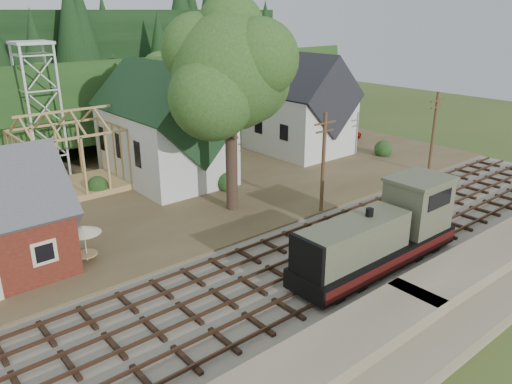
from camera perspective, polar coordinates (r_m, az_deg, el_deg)
ground at (r=31.38m, az=5.60°, el=-8.50°), size 140.00×140.00×0.00m
embankment at (r=27.07m, az=18.91°, el=-14.71°), size 64.00×5.00×1.60m
railroad_bed at (r=31.34m, az=5.60°, el=-8.37°), size 64.00×11.00×0.16m
village_flat at (r=44.62m, az=-11.02°, el=0.32°), size 64.00×26.00×0.30m
hillside at (r=65.96m, az=-21.39°, el=5.59°), size 70.00×28.96×12.74m
ridge at (r=81.00m, az=-25.22°, el=7.55°), size 80.00×20.00×12.00m
church at (r=45.58m, az=-10.29°, el=7.38°), size 8.40×15.17×13.00m
farmhouse at (r=54.68m, az=4.92°, el=9.38°), size 8.40×10.80×10.60m
timber_frame at (r=44.92m, az=-20.50°, el=3.71°), size 8.20×6.20×6.99m
lattice_tower at (r=49.33m, az=-23.97°, el=12.69°), size 3.20×3.20×12.12m
big_tree at (r=36.88m, az=-2.85°, el=12.68°), size 10.90×8.40×14.70m
telegraph_pole_near at (r=37.80m, az=7.70°, el=3.44°), size 2.20×0.28×8.00m
telegraph_pole_far at (r=49.61m, az=19.62°, el=6.45°), size 2.20×0.28×8.00m
locomotive at (r=31.19m, az=14.30°, el=-4.77°), size 12.43×3.11×4.96m
car_blue at (r=33.28m, az=-21.96°, el=-6.54°), size 1.52×3.41×1.14m
car_red at (r=61.34m, az=10.57°, el=6.46°), size 4.30×2.69×1.11m
patio_set at (r=32.25m, az=-19.10°, el=-4.24°), size 2.10×2.10×2.33m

